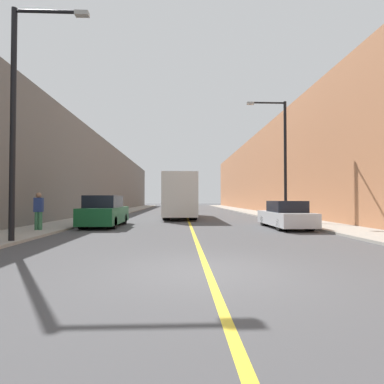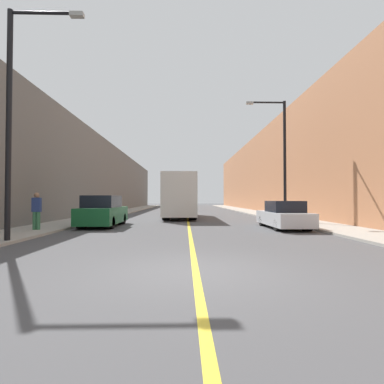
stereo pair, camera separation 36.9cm
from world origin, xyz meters
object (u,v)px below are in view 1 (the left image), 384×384
Objects in this scene: street_lamp_left at (20,108)px; car_right_near at (285,216)px; parked_suv_left at (105,212)px; street_lamp_right at (282,153)px; pedestrian at (39,210)px; bus at (180,196)px.

car_right_near is at bearing 24.39° from street_lamp_left.
street_lamp_right is at bearing 13.63° from parked_suv_left.
car_right_near is 2.63× the size of pedestrian.
pedestrian is at bearing -157.95° from street_lamp_right.
street_lamp_left reaches higher than bus.
bus is 2.08× the size of parked_suv_left.
bus is 13.03m from pedestrian.
street_lamp_right is 15.52m from pedestrian.
car_right_near is 12.78m from pedestrian.
pedestrian reaches higher than car_right_near.
parked_suv_left is 10.32m from car_right_near.
bus is at bearing 121.41° from car_right_near.
car_right_near is at bearing -7.60° from parked_suv_left.
pedestrian is at bearing -173.27° from car_right_near.
bus is at bearing 68.60° from street_lamp_left.
bus is 1.22× the size of street_lamp_right.
bus is 5.58× the size of pedestrian.
pedestrian is (-1.04, 3.78, -3.87)m from street_lamp_left.
street_lamp_left reaches higher than car_right_near.
street_lamp_right is (7.10, -5.40, 2.94)m from bus.
street_lamp_right reaches higher than bus.
street_lamp_right is at bearing 36.15° from street_lamp_left.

